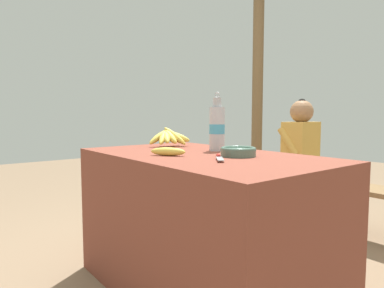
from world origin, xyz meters
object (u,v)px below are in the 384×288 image
knife (219,157)px  serving_bowl (238,151)px  water_bottle (217,128)px  loose_banana_front (168,152)px  seated_vendor (296,152)px  support_post_near (258,75)px  wooden_bench (333,189)px  banana_bunch_ripe (169,136)px

knife → serving_bowl: bearing=138.5°
serving_bowl → water_bottle: (-0.26, 0.09, 0.11)m
loose_banana_front → seated_vendor: 1.67m
support_post_near → wooden_bench: bearing=-16.0°
serving_bowl → wooden_bench: size_ratio=0.11×
banana_bunch_ripe → seated_vendor: (0.03, 1.34, -0.19)m
banana_bunch_ripe → wooden_bench: (0.36, 1.38, -0.47)m
wooden_bench → support_post_near: support_post_near is taller
knife → loose_banana_front: bearing=-118.6°
support_post_near → loose_banana_front: bearing=-60.0°
banana_bunch_ripe → support_post_near: size_ratio=0.10×
wooden_bench → support_post_near: (-1.10, 0.32, 1.05)m
knife → water_bottle: bearing=177.6°
banana_bunch_ripe → serving_bowl: size_ratio=1.59×
serving_bowl → water_bottle: water_bottle is taller
water_bottle → knife: bearing=-40.8°
knife → support_post_near: (-1.40, 1.86, 0.63)m
serving_bowl → seated_vendor: size_ratio=0.16×
banana_bunch_ripe → seated_vendor: size_ratio=0.25×
loose_banana_front → wooden_bench: size_ratio=0.10×
wooden_bench → support_post_near: 1.55m
loose_banana_front → knife: bearing=23.0°
banana_bunch_ripe → support_post_near: bearing=113.5°
water_bottle → seated_vendor: 1.34m
serving_bowl → knife: size_ratio=1.10×
serving_bowl → loose_banana_front: bearing=-131.0°
serving_bowl → knife: (0.03, -0.16, -0.01)m
banana_bunch_ripe → seated_vendor: 1.35m
serving_bowl → loose_banana_front: serving_bowl is taller
banana_bunch_ripe → loose_banana_front: bearing=-35.0°
serving_bowl → seated_vendor: seated_vendor is taller
knife → wooden_bench: (-0.30, 1.55, -0.42)m
banana_bunch_ripe → knife: bearing=-14.6°
wooden_bench → seated_vendor: size_ratio=1.51×
banana_bunch_ripe → loose_banana_front: size_ratio=1.63×
serving_bowl → seated_vendor: bearing=114.1°
banana_bunch_ripe → support_post_near: 1.93m
banana_bunch_ripe → serving_bowl: 0.64m
loose_banana_front → wooden_bench: (-0.04, 1.66, -0.43)m
water_bottle → seated_vendor: bearing=105.4°
wooden_bench → knife: bearing=-79.0°
banana_bunch_ripe → wooden_bench: bearing=75.2°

